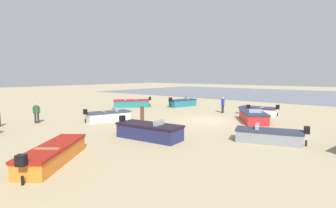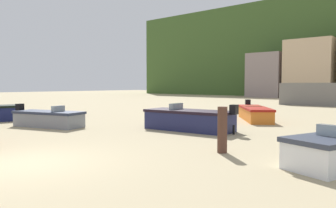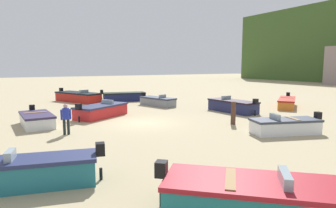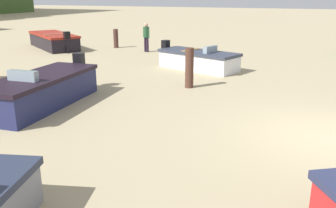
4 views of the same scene
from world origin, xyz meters
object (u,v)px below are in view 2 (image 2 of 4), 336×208
(boat_grey_6, at_px, (48,119))
(boat_navy_7, at_px, (189,120))
(mooring_post_near_water, at_px, (222,130))
(boat_orange_2, at_px, (255,113))

(boat_grey_6, bearing_deg, boat_navy_7, 104.11)
(mooring_post_near_water, bearing_deg, boat_orange_2, 110.73)
(boat_orange_2, distance_m, boat_grey_6, 11.23)
(boat_orange_2, distance_m, mooring_post_near_water, 9.69)
(boat_navy_7, relative_size, mooring_post_near_water, 3.17)
(boat_orange_2, relative_size, boat_navy_7, 0.99)
(boat_navy_7, bearing_deg, boat_grey_6, 115.26)
(boat_orange_2, bearing_deg, boat_navy_7, 50.02)
(boat_orange_2, relative_size, boat_grey_6, 1.12)
(boat_orange_2, xyz_separation_m, mooring_post_near_water, (3.43, -9.06, 0.30))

